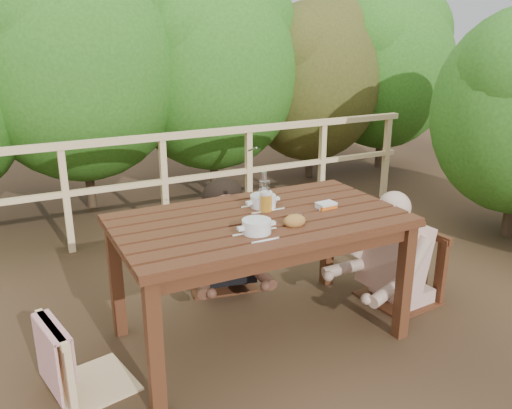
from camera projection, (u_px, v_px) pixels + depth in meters
name	position (u px, v px, depth m)	size (l,w,h in m)	color
ground	(259.00, 334.00, 3.52)	(60.00, 60.00, 0.00)	#4A331F
table	(260.00, 279.00, 3.39)	(1.78, 1.00, 0.82)	#412212
chair_left	(86.00, 318.00, 2.88)	(0.43, 0.43, 0.87)	#E5C087
chair_far	(219.00, 223.00, 4.08)	(0.51, 0.51, 1.02)	#412212
chair_right	(403.00, 238.00, 3.83)	(0.50, 0.50, 1.00)	#412212
woman	(218.00, 201.00, 4.04)	(0.55, 0.68, 1.37)	black
diner_right	(409.00, 209.00, 3.77)	(0.58, 0.71, 1.43)	#CE9E8D
railing	(164.00, 186.00, 5.06)	(5.60, 0.10, 1.01)	#E5C087
hedge_row	(159.00, 32.00, 5.80)	(6.60, 1.60, 3.80)	#295E19
soup_near	(257.00, 228.00, 2.99)	(0.28, 0.28, 0.09)	silver
soup_far	(263.00, 202.00, 3.43)	(0.28, 0.28, 0.09)	silver
bread_roll	(295.00, 221.00, 3.11)	(0.14, 0.11, 0.08)	olive
beer_glass	(266.00, 202.00, 3.34)	(0.07, 0.07, 0.14)	orange
bottle	(264.00, 194.00, 3.29)	(0.07, 0.07, 0.28)	silver
tumbler	(298.00, 219.00, 3.15)	(0.06, 0.06, 0.07)	white
butter_tub	(326.00, 206.00, 3.41)	(0.12, 0.09, 0.05)	white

